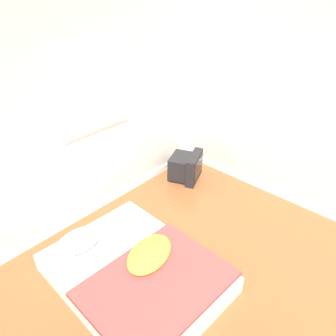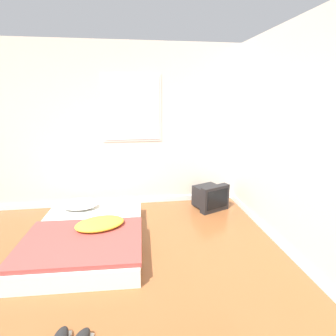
% 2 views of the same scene
% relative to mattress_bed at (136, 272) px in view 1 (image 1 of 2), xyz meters
% --- Properties ---
extents(wall_back, '(7.46, 0.08, 2.60)m').
position_rel_mattress_bed_xyz_m(wall_back, '(-0.16, 1.28, 1.16)').
color(wall_back, silver).
rests_on(wall_back, ground_plane).
extents(mattress_bed, '(1.38, 1.78, 0.34)m').
position_rel_mattress_bed_xyz_m(mattress_bed, '(0.00, 0.00, 0.00)').
color(mattress_bed, silver).
rests_on(mattress_bed, ground_plane).
extents(crt_tv, '(0.58, 0.56, 0.42)m').
position_rel_mattress_bed_xyz_m(crt_tv, '(1.82, 0.85, 0.07)').
color(crt_tv, black).
rests_on(crt_tv, ground_plane).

